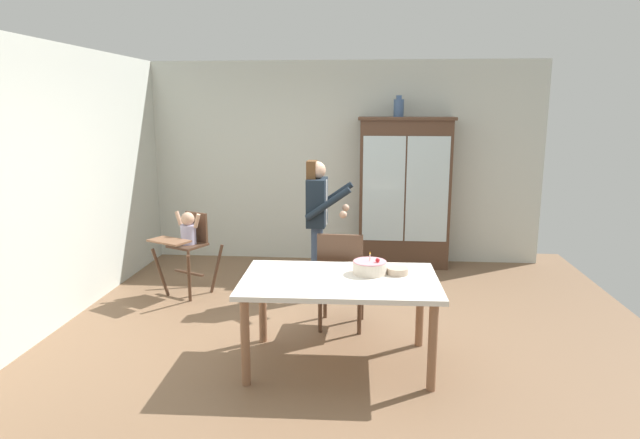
% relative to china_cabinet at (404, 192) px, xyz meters
% --- Properties ---
extents(ground_plane, '(6.24, 6.24, 0.00)m').
position_rel_china_cabinet_xyz_m(ground_plane, '(-0.83, -2.37, -0.99)').
color(ground_plane, brown).
extents(wall_back, '(5.32, 0.06, 2.70)m').
position_rel_china_cabinet_xyz_m(wall_back, '(-0.83, 0.26, 0.36)').
color(wall_back, silver).
rests_on(wall_back, ground_plane).
extents(wall_left, '(0.06, 5.32, 2.70)m').
position_rel_china_cabinet_xyz_m(wall_left, '(-3.46, -2.37, 0.36)').
color(wall_left, silver).
rests_on(wall_left, ground_plane).
extents(china_cabinet, '(1.23, 0.48, 1.97)m').
position_rel_china_cabinet_xyz_m(china_cabinet, '(0.00, 0.00, 0.00)').
color(china_cabinet, '#4C3323').
rests_on(china_cabinet, ground_plane).
extents(ceramic_vase, '(0.13, 0.13, 0.27)m').
position_rel_china_cabinet_xyz_m(ceramic_vase, '(-0.10, 0.00, 1.10)').
color(ceramic_vase, '#3D567F').
rests_on(ceramic_vase, china_cabinet).
extents(high_chair_with_toddler, '(0.77, 0.83, 0.95)m').
position_rel_china_cabinet_xyz_m(high_chair_with_toddler, '(-2.48, -1.40, -0.34)').
color(high_chair_with_toddler, '#4C3323').
rests_on(high_chair_with_toddler, ground_plane).
extents(adult_person, '(0.50, 0.49, 1.53)m').
position_rel_china_cabinet_xyz_m(adult_person, '(-1.02, -1.36, -0.02)').
color(adult_person, '#33425B').
rests_on(adult_person, ground_plane).
extents(dining_table, '(1.61, 1.02, 0.74)m').
position_rel_china_cabinet_xyz_m(dining_table, '(-0.69, -2.99, -0.34)').
color(dining_table, silver).
rests_on(dining_table, ground_plane).
extents(birthday_cake, '(0.28, 0.28, 0.19)m').
position_rel_china_cabinet_xyz_m(birthday_cake, '(-0.45, -2.83, -0.20)').
color(birthday_cake, beige).
rests_on(birthday_cake, dining_table).
extents(serving_bowl, '(0.18, 0.18, 0.05)m').
position_rel_china_cabinet_xyz_m(serving_bowl, '(-0.22, -2.83, -0.22)').
color(serving_bowl, '#C6AD93').
rests_on(serving_bowl, dining_table).
extents(dining_chair_far_side, '(0.46, 0.46, 0.96)m').
position_rel_china_cabinet_xyz_m(dining_chair_far_side, '(-0.72, -2.28, -0.44)').
color(dining_chair_far_side, '#4C3323').
rests_on(dining_chair_far_side, ground_plane).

